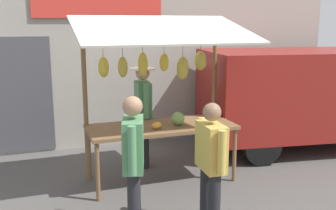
% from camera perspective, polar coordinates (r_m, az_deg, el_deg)
% --- Properties ---
extents(ground_plane, '(40.00, 40.00, 0.00)m').
position_cam_1_polar(ground_plane, '(6.23, -0.94, -10.79)').
color(ground_plane, '#514F4C').
extents(street_backdrop, '(9.00, 0.30, 3.40)m').
position_cam_1_polar(street_backdrop, '(7.88, -6.47, 6.68)').
color(street_backdrop, '#9E998E').
rests_on(street_backdrop, ground).
extents(market_stall, '(2.50, 1.46, 2.50)m').
position_cam_1_polar(market_stall, '(5.85, -1.05, 3.50)').
color(market_stall, brown).
rests_on(market_stall, ground).
extents(vendor_with_sunhat, '(0.44, 0.71, 1.70)m').
position_cam_1_polar(vendor_with_sunhat, '(6.59, -3.62, -0.32)').
color(vendor_with_sunhat, '#232328').
rests_on(vendor_with_sunhat, ground).
extents(shopper_in_striped_shirt, '(0.35, 0.67, 1.62)m').
position_cam_1_polar(shopper_in_striped_shirt, '(4.42, -4.99, -7.49)').
color(shopper_in_striped_shirt, '#232328').
rests_on(shopper_in_striped_shirt, ground).
extents(shopper_in_grey_tee, '(0.24, 0.67, 1.53)m').
position_cam_1_polar(shopper_in_grey_tee, '(4.55, 6.19, -7.83)').
color(shopper_in_grey_tee, '#232328').
rests_on(shopper_in_grey_tee, ground).
extents(parked_van, '(4.62, 2.46, 1.88)m').
position_cam_1_polar(parked_van, '(8.09, 19.88, 2.07)').
color(parked_van, maroon).
rests_on(parked_van, ground).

